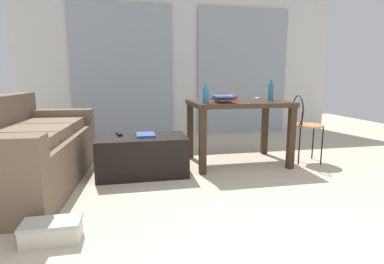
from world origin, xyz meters
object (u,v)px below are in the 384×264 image
craft_table (238,111)px  shoebox (52,231)px  couch (24,152)px  book_stack (223,99)px  magazine (146,135)px  bottle_far (206,95)px  tv_remote_primary (119,134)px  coffee_table (142,156)px  wire_chair (303,120)px  bottle_near (271,92)px  tv_remote_on_table (257,98)px  bowl (232,97)px  scissors (249,102)px

craft_table → shoebox: 2.33m
couch → book_stack: (1.98, 0.16, 0.45)m
magazine → shoebox: 1.45m
bottle_far → tv_remote_primary: bearing=170.7°
coffee_table → craft_table: size_ratio=0.83×
wire_chair → bottle_near: 0.53m
coffee_table → bottle_far: 0.92m
couch → craft_table: (2.22, 0.33, 0.30)m
book_stack → tv_remote_on_table: 0.69m
wire_chair → shoebox: (-2.52, -1.33, -0.44)m
coffee_table → craft_table: (1.13, 0.22, 0.42)m
wire_chair → bowl: bearing=160.3°
wire_chair → tv_remote_on_table: wire_chair is taller
couch → tv_remote_on_table: bearing=12.2°
wire_chair → magazine: (-1.86, -0.08, -0.09)m
scissors → shoebox: scissors is taller
coffee_table → tv_remote_on_table: tv_remote_on_table is taller
bottle_near → bowl: bearing=147.0°
coffee_table → bowl: size_ratio=6.43×
book_stack → craft_table: bearing=34.6°
coffee_table → couch: bearing=-174.3°
bowl → magazine: (-1.07, -0.37, -0.36)m
bottle_near → craft_table: bearing=168.1°
wire_chair → coffee_table: bearing=-176.7°
wire_chair → bottle_far: size_ratio=4.03×
bowl → tv_remote_primary: 1.42m
couch → bowl: 2.30m
wire_chair → book_stack: book_stack is taller
magazine → tv_remote_on_table: bearing=15.6°
bottle_far → shoebox: bottle_far is taller
bottle_near → scissors: size_ratio=2.02×
tv_remote_on_table → tv_remote_primary: bearing=-136.9°
magazine → bottle_near: bearing=3.9°
couch → coffee_table: bearing=5.7°
bottle_near → book_stack: bearing=-171.5°
bottle_near → scissors: (-0.32, -0.13, -0.10)m
shoebox → bottle_near: bearing=32.9°
shoebox → book_stack: bearing=40.3°
craft_table → bottle_near: bottle_near is taller
bottle_far → bowl: (0.44, 0.43, -0.05)m
wire_chair → tv_remote_primary: (-2.14, 0.00, -0.09)m
craft_table → scissors: bearing=-77.5°
scissors → tv_remote_primary: size_ratio=0.73×
coffee_table → magazine: 0.22m
coffee_table → book_stack: size_ratio=3.06×
tv_remote_on_table → craft_table: bearing=-113.8°
wire_chair → bottle_far: bearing=-173.3°
coffee_table → bowl: (1.11, 0.39, 0.57)m
couch → book_stack: bearing=4.7°
wire_chair → bottle_far: (-1.23, -0.14, 0.32)m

